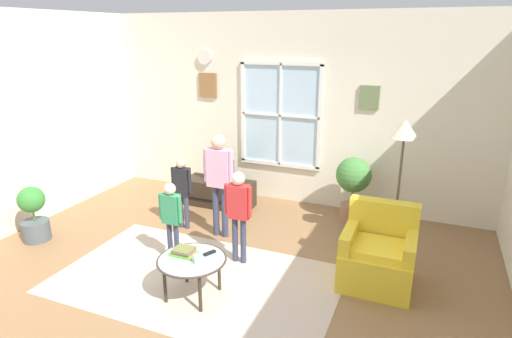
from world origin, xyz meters
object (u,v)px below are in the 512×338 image
at_px(person_red_shirt, 239,207).
at_px(potted_plant_corner, 34,214).
at_px(tv_stand, 219,193).
at_px(cup, 198,259).
at_px(armchair, 378,255).
at_px(coffee_table, 192,261).
at_px(person_black_shirt, 182,185).
at_px(television, 219,169).
at_px(remote_near_books, 210,253).
at_px(potted_plant_by_window, 353,181).
at_px(person_green_shirt, 171,213).
at_px(floor_lamp, 403,143).
at_px(person_pink_shirt, 219,174).
at_px(book_stack, 184,252).

height_order(person_red_shirt, potted_plant_corner, person_red_shirt).
xyz_separation_m(tv_stand, cup, (1.00, -2.39, 0.27)).
xyz_separation_m(armchair, cup, (-1.64, -1.07, 0.16)).
xyz_separation_m(coffee_table, person_black_shirt, (-0.97, 1.39, 0.24)).
xyz_separation_m(television, person_black_shirt, (-0.08, -0.94, 0.04)).
bearing_deg(remote_near_books, armchair, 27.78).
bearing_deg(person_red_shirt, potted_plant_by_window, 59.56).
distance_m(cup, person_black_shirt, 1.81).
relative_size(armchair, remote_near_books, 6.21).
xyz_separation_m(armchair, coffee_table, (-1.74, -1.02, 0.08)).
xyz_separation_m(person_green_shirt, floor_lamp, (2.42, 1.25, 0.80)).
bearing_deg(coffee_table, tv_stand, 110.87).
height_order(person_black_shirt, potted_plant_corner, person_black_shirt).
bearing_deg(television, coffee_table, -69.11).
xyz_separation_m(person_red_shirt, person_black_shirt, (-1.12, 0.56, -0.07)).
height_order(cup, person_pink_shirt, person_pink_shirt).
height_order(tv_stand, person_red_shirt, person_red_shirt).
bearing_deg(television, floor_lamp, -11.27).
bearing_deg(person_green_shirt, tv_stand, 99.70).
height_order(armchair, cup, armchair).
distance_m(cup, person_pink_shirt, 1.56).
xyz_separation_m(person_black_shirt, potted_plant_by_window, (2.14, 1.17, -0.04)).
bearing_deg(floor_lamp, remote_near_books, -136.59).
height_order(armchair, person_red_shirt, person_red_shirt).
relative_size(coffee_table, cup, 8.00).
bearing_deg(person_pink_shirt, cup, -71.35).
relative_size(armchair, person_red_shirt, 0.76).
distance_m(potted_plant_by_window, floor_lamp, 1.31).
distance_m(tv_stand, cup, 2.60).
bearing_deg(book_stack, person_pink_shirt, 100.88).
bearing_deg(armchair, floor_lamp, 83.05).
bearing_deg(person_black_shirt, coffee_table, -55.26).
xyz_separation_m(book_stack, person_green_shirt, (-0.46, 0.49, 0.16)).
xyz_separation_m(television, potted_plant_corner, (-1.71, -2.01, -0.23)).
bearing_deg(cup, person_green_shirt, 139.34).
height_order(television, cup, television).
bearing_deg(potted_plant_corner, armchair, 9.16).
distance_m(tv_stand, person_red_shirt, 1.90).
bearing_deg(coffee_table, cup, -26.57).
bearing_deg(person_black_shirt, person_red_shirt, -26.76).
relative_size(book_stack, potted_plant_corner, 0.33).
relative_size(cup, potted_plant_corner, 0.12).
relative_size(book_stack, cup, 2.74).
distance_m(book_stack, person_green_shirt, 0.69).
distance_m(coffee_table, person_pink_shirt, 1.51).
xyz_separation_m(book_stack, person_pink_shirt, (-0.25, 1.33, 0.42)).
height_order(book_stack, floor_lamp, floor_lamp).
xyz_separation_m(person_pink_shirt, floor_lamp, (2.21, 0.41, 0.54)).
xyz_separation_m(armchair, person_pink_shirt, (-2.12, 0.36, 0.56)).
relative_size(cup, person_pink_shirt, 0.06).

